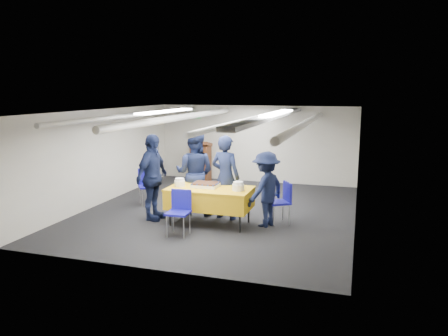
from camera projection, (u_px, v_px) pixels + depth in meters
The scene contains 14 objects.
ground at pixel (220, 211), 10.09m from camera, with size 7.00×7.00×0.00m, color black.
room_shell at pixel (229, 131), 10.12m from camera, with size 6.00×7.00×2.30m.
serving_table at pixel (210, 198), 9.00m from camera, with size 1.72×0.94×0.77m.
sheet_cake at pixel (206, 185), 9.06m from camera, with size 0.54×0.42×0.09m.
plate_stack_left at pixel (180, 183), 9.10m from camera, with size 0.22×0.22×0.17m.
plate_stack_right at pixel (238, 186), 8.72m from camera, with size 0.24×0.24×0.18m.
podium at pixel (201, 161), 13.31m from camera, with size 0.62×0.53×1.25m.
chair_near at pixel (180, 208), 8.36m from camera, with size 0.44×0.44×0.87m.
chair_right at pixel (282, 198), 9.08m from camera, with size 0.58×0.58×0.87m.
chair_left at pixel (147, 182), 10.65m from camera, with size 0.59×0.59×0.87m.
sailor_a at pixel (225, 177), 9.35m from camera, with size 0.66×0.44×1.82m, color black.
sailor_b at pixel (195, 173), 9.72m from camera, with size 0.90×0.70×1.86m, color black.
sailor_c at pixel (152, 177), 9.28m from camera, with size 1.08×0.45×1.84m, color black.
sailor_d at pixel (266, 189), 8.85m from camera, with size 0.99×0.57×1.54m, color black.
Camera 1 is at (3.00, -9.28, 2.75)m, focal length 35.00 mm.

